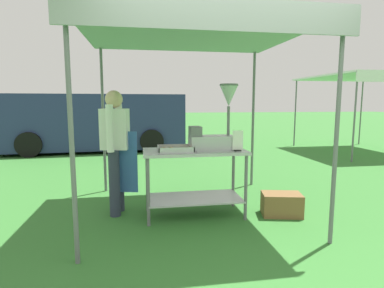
# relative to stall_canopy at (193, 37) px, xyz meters

# --- Properties ---
(ground_plane) EXTENTS (70.00, 70.00, 0.00)m
(ground_plane) POSITION_rel_stall_canopy_xyz_m (0.21, 4.87, -2.27)
(ground_plane) COLOR #33702D
(stall_canopy) EXTENTS (2.73, 2.57, 2.35)m
(stall_canopy) POSITION_rel_stall_canopy_xyz_m (0.00, 0.00, 0.00)
(stall_canopy) COLOR slate
(stall_canopy) RESTS_ON ground
(donut_cart) EXTENTS (1.30, 0.63, 0.86)m
(donut_cart) POSITION_rel_stall_canopy_xyz_m (0.00, -0.10, -1.65)
(donut_cart) COLOR #B7B7BC
(donut_cart) RESTS_ON ground
(donut_tray) EXTENTS (0.43, 0.31, 0.07)m
(donut_tray) POSITION_rel_stall_canopy_xyz_m (-0.25, -0.19, -1.39)
(donut_tray) COLOR #B7B7BC
(donut_tray) RESTS_ON donut_cart
(donut_fryer) EXTENTS (0.62, 0.28, 0.83)m
(donut_fryer) POSITION_rel_stall_canopy_xyz_m (0.27, -0.10, -1.12)
(donut_fryer) COLOR #B7B7BC
(donut_fryer) RESTS_ON donut_cart
(menu_sign) EXTENTS (0.13, 0.05, 0.26)m
(menu_sign) POSITION_rel_stall_canopy_xyz_m (0.51, -0.27, -1.30)
(menu_sign) COLOR black
(menu_sign) RESTS_ON donut_cart
(vendor) EXTENTS (0.46, 0.54, 1.61)m
(vendor) POSITION_rel_stall_canopy_xyz_m (-0.99, 0.14, -1.36)
(vendor) COLOR #2D3347
(vendor) RESTS_ON ground
(supply_crate) EXTENTS (0.55, 0.41, 0.29)m
(supply_crate) POSITION_rel_stall_canopy_xyz_m (1.12, -0.28, -2.12)
(supply_crate) COLOR brown
(supply_crate) RESTS_ON ground
(van_navy) EXTENTS (5.39, 2.35, 1.69)m
(van_navy) POSITION_rel_stall_canopy_xyz_m (-2.05, 5.93, -1.39)
(van_navy) COLOR navy
(van_navy) RESTS_ON ground
(neighbour_tent) EXTENTS (2.64, 3.15, 2.22)m
(neighbour_tent) POSITION_rel_stall_canopy_xyz_m (5.66, 4.27, -0.12)
(neighbour_tent) COLOR slate
(neighbour_tent) RESTS_ON ground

